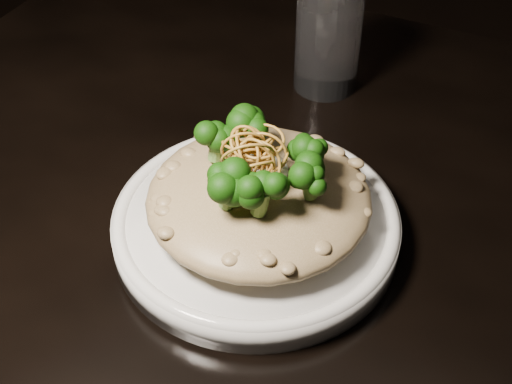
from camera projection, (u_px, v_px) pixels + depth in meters
table at (337, 284)px, 0.72m from camera, size 1.10×0.80×0.75m
plate at (256, 226)px, 0.64m from camera, size 0.26×0.26×0.03m
risotto at (259, 198)px, 0.62m from camera, size 0.20×0.20×0.04m
broccoli at (262, 161)px, 0.59m from camera, size 0.12×0.12×0.04m
cheese at (261, 171)px, 0.60m from camera, size 0.05×0.05×0.01m
shallots at (250, 150)px, 0.59m from camera, size 0.05×0.05×0.03m
drinking_glass at (328, 36)px, 0.79m from camera, size 0.09×0.09×0.13m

